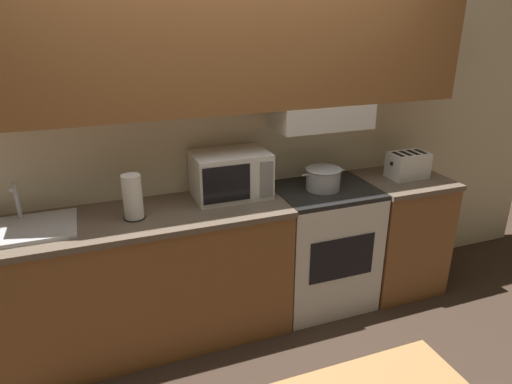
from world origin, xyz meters
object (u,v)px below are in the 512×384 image
at_px(stove_range, 322,246).
at_px(toaster, 408,165).
at_px(sink_basin, 19,229).
at_px(paper_towel_roll, 133,197).
at_px(cooking_pot, 323,178).
at_px(microwave, 231,174).

distance_m(stove_range, toaster, 0.85).
xyz_separation_m(toaster, sink_basin, (-2.53, -0.00, -0.08)).
relative_size(toaster, paper_towel_roll, 1.09).
bearing_deg(sink_basin, paper_towel_roll, -3.01).
bearing_deg(cooking_pot, microwave, 170.97).
relative_size(microwave, paper_towel_roll, 1.81).
relative_size(cooking_pot, paper_towel_roll, 1.21).
relative_size(stove_range, paper_towel_roll, 3.35).
height_order(stove_range, cooking_pot, cooking_pot).
distance_m(microwave, sink_basin, 1.25).
xyz_separation_m(cooking_pot, sink_basin, (-1.85, -0.00, -0.06)).
relative_size(toaster, sink_basin, 0.48).
distance_m(toaster, sink_basin, 2.53).
relative_size(cooking_pot, sink_basin, 0.54).
bearing_deg(cooking_pot, toaster, -0.33).
distance_m(microwave, paper_towel_roll, 0.64).
bearing_deg(sink_basin, stove_range, 0.17).
relative_size(cooking_pot, toaster, 1.12).
xyz_separation_m(stove_range, toaster, (0.66, -0.01, 0.53)).
xyz_separation_m(microwave, paper_towel_roll, (-0.63, -0.13, -0.02)).
bearing_deg(stove_range, toaster, -0.46).
relative_size(microwave, toaster, 1.67).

